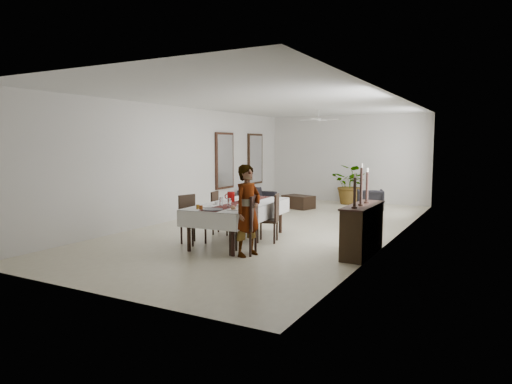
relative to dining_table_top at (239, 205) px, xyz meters
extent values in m
cube|color=beige|center=(-0.04, 1.93, -0.81)|extent=(6.00, 12.00, 0.00)
cube|color=silver|center=(-0.04, 1.93, 2.39)|extent=(6.00, 12.00, 0.02)
cube|color=silver|center=(-0.04, 7.93, 0.79)|extent=(6.00, 0.02, 3.20)
cube|color=silver|center=(-0.04, -4.07, 0.79)|extent=(6.00, 0.02, 3.20)
cube|color=silver|center=(-3.04, 1.93, 0.79)|extent=(0.02, 12.00, 3.20)
cube|color=silver|center=(2.96, 1.93, 0.79)|extent=(0.02, 12.00, 3.20)
cube|color=black|center=(0.00, 0.00, 0.00)|extent=(1.33, 2.77, 0.06)
cylinder|color=black|center=(-0.39, -1.31, -0.42)|extent=(0.08, 0.08, 0.78)
cylinder|color=black|center=(0.59, -1.23, -0.42)|extent=(0.08, 0.08, 0.78)
cylinder|color=black|center=(-0.59, 1.23, -0.42)|extent=(0.08, 0.08, 0.78)
cylinder|color=black|center=(0.39, 1.31, -0.42)|extent=(0.08, 0.08, 0.78)
cube|color=silver|center=(0.00, 0.00, 0.03)|extent=(1.55, 2.98, 0.01)
cube|color=white|center=(-0.65, -0.05, -0.13)|extent=(0.25, 2.88, 0.34)
cube|color=silver|center=(0.65, 0.05, -0.13)|extent=(0.25, 2.88, 0.34)
cube|color=white|center=(0.12, -1.43, -0.13)|extent=(1.32, 0.12, 0.34)
cube|color=white|center=(-0.12, 1.43, -0.13)|extent=(1.32, 0.12, 0.34)
cube|color=#541C18|center=(0.00, 0.00, 0.04)|extent=(0.62, 2.82, 0.00)
cylinder|color=#970B0A|center=(-0.29, 0.14, 0.15)|extent=(0.18, 0.18, 0.22)
torus|color=maroon|center=(-0.39, 0.14, 0.15)|extent=(0.14, 0.03, 0.13)
cylinder|color=silver|center=(0.19, -0.71, 0.14)|extent=(0.08, 0.08, 0.19)
cylinder|color=white|center=(-0.06, -0.62, 0.14)|extent=(0.08, 0.08, 0.19)
cylinder|color=white|center=(0.39, -0.64, 0.07)|extent=(0.10, 0.10, 0.07)
cylinder|color=silver|center=(0.39, -0.64, 0.05)|extent=(0.17, 0.17, 0.01)
cylinder|color=white|center=(-0.30, -0.42, 0.07)|extent=(0.10, 0.10, 0.07)
cylinder|color=white|center=(-0.30, -0.42, 0.05)|extent=(0.17, 0.17, 0.01)
cylinder|color=white|center=(0.45, -0.97, 0.05)|extent=(0.27, 0.27, 0.02)
sphere|color=tan|center=(0.45, -0.97, 0.08)|extent=(0.10, 0.10, 0.10)
cylinder|color=silver|center=(-0.27, -0.86, 0.05)|extent=(0.27, 0.27, 0.02)
cylinder|color=white|center=(-0.41, 0.58, 0.05)|extent=(0.27, 0.27, 0.02)
cylinder|color=#38383D|center=(0.10, -1.17, 0.05)|extent=(0.40, 0.40, 0.02)
cylinder|color=#944215|center=(-0.15, -1.22, 0.08)|extent=(0.07, 0.07, 0.08)
cylinder|color=#8F5914|center=(-0.26, -1.17, 0.08)|extent=(0.07, 0.07, 0.08)
cylinder|color=brown|center=(0.03, 0.28, 0.10)|extent=(0.34, 0.34, 0.11)
sphere|color=maroon|center=(0.06, 0.31, 0.18)|extent=(0.10, 0.10, 0.10)
sphere|color=olive|center=(-0.01, 0.31, 0.18)|extent=(0.09, 0.09, 0.09)
sphere|color=gold|center=(0.04, 0.23, 0.18)|extent=(0.09, 0.09, 0.09)
cube|color=black|center=(0.67, -0.97, -0.30)|extent=(0.59, 0.59, 0.06)
cylinder|color=black|center=(0.91, -1.12, -0.57)|extent=(0.06, 0.06, 0.48)
cylinder|color=black|center=(0.82, -0.73, -0.57)|extent=(0.06, 0.06, 0.48)
cylinder|color=black|center=(0.53, -1.22, -0.57)|extent=(0.06, 0.06, 0.48)
cylinder|color=black|center=(0.43, -0.83, -0.57)|extent=(0.06, 0.06, 0.48)
cube|color=black|center=(0.89, -0.92, 0.03)|extent=(0.16, 0.49, 0.62)
cube|color=black|center=(0.58, 0.24, -0.34)|extent=(0.56, 0.56, 0.05)
cylinder|color=black|center=(0.81, 0.12, -0.59)|extent=(0.06, 0.06, 0.44)
cylinder|color=black|center=(0.71, 0.47, -0.59)|extent=(0.06, 0.06, 0.44)
cylinder|color=black|center=(0.46, 0.01, -0.59)|extent=(0.06, 0.06, 0.44)
cylinder|color=black|center=(0.35, 0.37, -0.59)|extent=(0.06, 0.06, 0.44)
cube|color=black|center=(0.78, 0.30, -0.04)|extent=(0.17, 0.44, 0.57)
cube|color=black|center=(-0.72, -0.71, -0.34)|extent=(0.54, 0.54, 0.05)
cylinder|color=black|center=(-0.86, -0.49, -0.59)|extent=(0.05, 0.05, 0.44)
cylinder|color=black|center=(-0.94, -0.84, -0.59)|extent=(0.05, 0.05, 0.44)
cylinder|color=black|center=(-0.50, -0.57, -0.59)|extent=(0.05, 0.05, 0.44)
cylinder|color=black|center=(-0.59, -0.92, -0.59)|extent=(0.05, 0.05, 0.44)
cube|color=black|center=(-0.92, -0.66, -0.04)|extent=(0.14, 0.44, 0.57)
cube|color=black|center=(-0.77, 0.52, -0.36)|extent=(0.51, 0.51, 0.05)
cylinder|color=black|center=(-0.98, 0.65, -0.60)|extent=(0.05, 0.05, 0.43)
cylinder|color=black|center=(-0.90, 0.31, -0.60)|extent=(0.05, 0.05, 0.43)
cylinder|color=black|center=(-0.63, 0.73, -0.60)|extent=(0.05, 0.05, 0.43)
cylinder|color=black|center=(-0.56, 0.38, -0.60)|extent=(0.05, 0.05, 0.43)
cube|color=black|center=(-0.96, 0.48, -0.07)|extent=(0.13, 0.43, 0.55)
imported|color=gray|center=(0.82, -1.05, 0.07)|extent=(0.56, 0.72, 1.76)
cube|color=black|center=(2.74, 0.09, -0.34)|extent=(0.42, 1.58, 0.95)
cube|color=black|center=(2.74, 0.09, 0.15)|extent=(0.46, 1.65, 0.03)
cylinder|color=black|center=(2.74, -0.49, 0.19)|extent=(0.11, 0.11, 0.03)
cylinder|color=black|center=(2.74, -0.49, 0.47)|extent=(0.05, 0.05, 0.53)
cylinder|color=beige|center=(2.74, -0.49, 0.77)|extent=(0.04, 0.04, 0.08)
cylinder|color=black|center=(2.74, -0.07, 0.19)|extent=(0.11, 0.11, 0.03)
cylinder|color=black|center=(2.74, -0.07, 0.54)|extent=(0.05, 0.05, 0.69)
cylinder|color=white|center=(2.74, -0.07, 0.93)|extent=(0.04, 0.04, 0.08)
cylinder|color=black|center=(2.74, 0.35, 0.19)|extent=(0.11, 0.11, 0.03)
cylinder|color=black|center=(2.74, 0.35, 0.49)|extent=(0.05, 0.05, 0.58)
cylinder|color=white|center=(2.74, 0.35, 0.82)|extent=(0.04, 0.04, 0.08)
imported|color=#272429|center=(-2.51, 5.44, -0.52)|extent=(0.97, 2.07, 0.59)
imported|color=#242227|center=(1.42, 5.75, -0.45)|extent=(1.00, 1.01, 0.73)
cube|color=black|center=(-0.91, 5.43, -0.59)|extent=(1.12, 0.90, 0.43)
imported|color=#315823|center=(0.31, 7.32, -0.10)|extent=(1.50, 1.38, 1.42)
cube|color=black|center=(-3.00, 4.13, 0.79)|extent=(0.06, 1.05, 1.85)
cube|color=silver|center=(-2.97, 4.13, 0.79)|extent=(0.01, 0.90, 1.70)
cube|color=black|center=(-3.00, 6.23, 0.79)|extent=(0.06, 1.05, 1.85)
cube|color=silver|center=(-2.97, 6.23, 0.79)|extent=(0.01, 0.90, 1.70)
cylinder|color=silver|center=(-0.04, 4.93, 2.29)|extent=(0.04, 0.04, 0.20)
cylinder|color=silver|center=(-0.04, 4.93, 2.09)|extent=(0.16, 0.16, 0.08)
cube|color=silver|center=(-0.04, 5.28, 2.09)|extent=(0.10, 0.55, 0.01)
cube|color=silver|center=(-0.04, 4.58, 2.09)|extent=(0.10, 0.55, 0.01)
cube|color=white|center=(0.31, 4.93, 2.09)|extent=(0.55, 0.10, 0.01)
cube|color=white|center=(-0.39, 4.93, 2.09)|extent=(0.55, 0.10, 0.01)
camera|label=1|loc=(5.09, -8.56, 1.33)|focal=32.00mm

